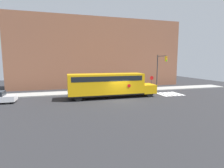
{
  "coord_description": "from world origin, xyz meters",
  "views": [
    {
      "loc": [
        -6.87,
        -20.37,
        4.84
      ],
      "look_at": [
        -0.47,
        2.34,
        1.77
      ],
      "focal_mm": 28.0,
      "sensor_mm": 36.0,
      "label": 1
    }
  ],
  "objects": [
    {
      "name": "ground_plane",
      "position": [
        0.0,
        0.0,
        0.0
      ],
      "size": [
        60.0,
        60.0,
        0.0
      ],
      "primitive_type": "plane",
      "color": "#28282B"
    },
    {
      "name": "sidewalk_strip",
      "position": [
        0.0,
        6.5,
        0.07
      ],
      "size": [
        44.0,
        3.0,
        0.15
      ],
      "color": "#9E9E99",
      "rests_on": "ground"
    },
    {
      "name": "building_backdrop",
      "position": [
        0.0,
        13.0,
        6.38
      ],
      "size": [
        32.0,
        4.0,
        12.76
      ],
      "color": "#935B42",
      "rests_on": "ground"
    },
    {
      "name": "crosswalk_stripes",
      "position": [
        8.36,
        2.0,
        0.0
      ],
      "size": [
        3.3,
        3.2,
        0.01
      ],
      "color": "white",
      "rests_on": "ground"
    },
    {
      "name": "school_bus",
      "position": [
        -1.05,
        1.84,
        1.85
      ],
      "size": [
        11.81,
        2.57,
        3.22
      ],
      "color": "#EAA80F",
      "rests_on": "ground"
    },
    {
      "name": "stop_sign",
      "position": [
        7.16,
        5.36,
        1.6
      ],
      "size": [
        0.64,
        0.1,
        2.45
      ],
      "color": "#38383A",
      "rests_on": "ground"
    },
    {
      "name": "traffic_light",
      "position": [
        8.39,
        4.98,
        3.85
      ],
      "size": [
        0.28,
        2.74,
        5.92
      ],
      "color": "#38383A",
      "rests_on": "ground"
    }
  ]
}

